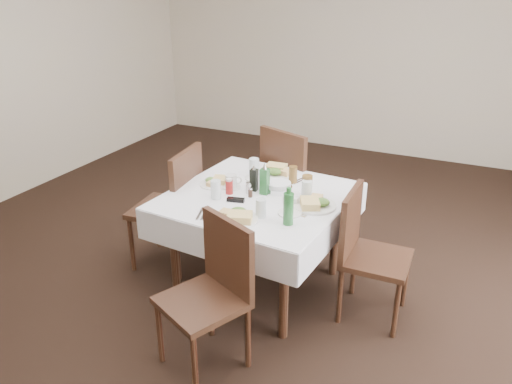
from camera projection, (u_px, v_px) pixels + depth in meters
ground_plane at (249, 277)px, 3.96m from camera, size 7.00×7.00×0.00m
room_shell at (248, 56)px, 3.28m from camera, size 6.04×7.04×2.80m
dining_table at (258, 206)px, 3.59m from camera, size 1.31×1.31×0.76m
chair_north at (292, 179)px, 4.29m from camera, size 0.64×0.64×1.04m
chair_south at (214, 285)px, 2.92m from camera, size 0.58×0.58×0.93m
chair_east at (364, 246)px, 3.36m from camera, size 0.44×0.44×0.92m
chair_west at (175, 201)px, 3.92m from camera, size 0.52×0.52×1.00m
meal_north at (278, 171)px, 3.91m from camera, size 0.30×0.30×0.07m
meal_south at (236, 217)px, 3.18m from camera, size 0.30×0.30×0.06m
meal_east at (315, 204)px, 3.36m from camera, size 0.30×0.30×0.06m
meal_west at (216, 182)px, 3.72m from camera, size 0.23×0.23×0.05m
side_plate_a at (254, 178)px, 3.84m from camera, size 0.14×0.14×0.01m
side_plate_b at (290, 213)px, 3.27m from camera, size 0.16×0.16×0.01m
water_n at (254, 168)px, 3.86m from camera, size 0.08×0.08×0.15m
water_s at (261, 208)px, 3.21m from camera, size 0.07×0.07×0.13m
water_e at (307, 190)px, 3.47m from camera, size 0.07×0.07×0.13m
water_w at (216, 189)px, 3.48m from camera, size 0.07×0.07×0.13m
iced_tea_a at (293, 175)px, 3.73m from camera, size 0.06×0.06×0.13m
iced_tea_b at (307, 186)px, 3.51m from camera, size 0.07×0.07×0.15m
bread_basket at (279, 187)px, 3.61m from camera, size 0.20×0.20×0.07m
oil_cruet_dark at (254, 179)px, 3.60m from camera, size 0.05×0.05×0.21m
oil_cruet_green at (265, 180)px, 3.53m from camera, size 0.06×0.06×0.24m
ketchup_bottle at (229, 187)px, 3.56m from camera, size 0.05×0.05×0.12m
salt_shaker at (248, 188)px, 3.56m from camera, size 0.04×0.04×0.09m
pepper_shaker at (250, 192)px, 3.51m from camera, size 0.03×0.03×0.07m
coffee_mug at (231, 182)px, 3.66m from camera, size 0.14×0.14×0.10m
sunglasses at (236, 200)px, 3.45m from camera, size 0.13×0.07×0.03m
green_bottle at (288, 208)px, 3.10m from camera, size 0.06×0.06×0.25m
sugar_caddy at (291, 200)px, 3.41m from camera, size 0.10×0.06×0.05m
cutlery_n at (299, 181)px, 3.79m from camera, size 0.08×0.16×0.01m
cutlery_s at (202, 214)px, 3.26m from camera, size 0.10×0.19×0.01m
cutlery_e at (295, 214)px, 3.26m from camera, size 0.16×0.05×0.01m
cutlery_w at (219, 180)px, 3.80m from camera, size 0.18×0.05×0.01m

